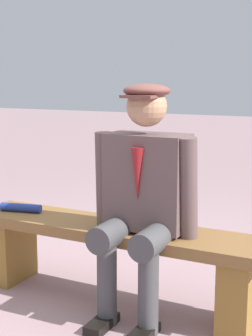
% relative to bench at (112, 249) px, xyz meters
% --- Properties ---
extents(ground_plane, '(30.00, 30.00, 0.00)m').
position_rel_bench_xyz_m(ground_plane, '(0.00, 0.00, -0.33)').
color(ground_plane, gray).
extents(bench, '(1.88, 0.38, 0.49)m').
position_rel_bench_xyz_m(bench, '(0.00, 0.00, 0.00)').
color(bench, brown).
rests_on(bench, ground).
extents(seated_man, '(0.62, 0.56, 1.32)m').
position_rel_bench_xyz_m(seated_man, '(-0.23, 0.06, 0.40)').
color(seated_man, brown).
rests_on(seated_man, ground).
extents(rolled_magazine, '(0.28, 0.12, 0.05)m').
position_rel_bench_xyz_m(rolled_magazine, '(0.67, 0.02, 0.18)').
color(rolled_magazine, navy).
rests_on(rolled_magazine, bench).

